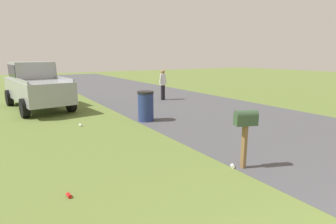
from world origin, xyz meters
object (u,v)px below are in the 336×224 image
pickup_truck (36,84)px  mailbox (246,122)px  trash_bin (146,106)px  pedestrian (163,83)px

pickup_truck → mailbox: bearing=-170.6°
mailbox → trash_bin: (4.86, -0.18, -0.45)m
mailbox → pickup_truck: (9.74, 2.93, 0.10)m
pickup_truck → trash_bin: (-4.88, -3.11, -0.55)m
trash_bin → pickup_truck: bearing=32.5°
pedestrian → mailbox: bearing=140.0°
pickup_truck → trash_bin: pickup_truck is taller
pedestrian → trash_bin: bearing=121.7°
trash_bin → pedestrian: pedestrian is taller
pickup_truck → pedestrian: (-1.10, -6.10, -0.16)m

